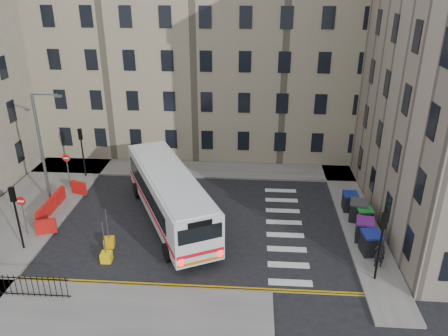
# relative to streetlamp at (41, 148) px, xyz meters

# --- Properties ---
(ground) EXTENTS (120.00, 120.00, 0.00)m
(ground) POSITION_rel_streetlamp_xyz_m (13.00, -2.00, -4.34)
(ground) COLOR black
(ground) RESTS_ON ground
(pavement_north) EXTENTS (36.00, 3.20, 0.15)m
(pavement_north) POSITION_rel_streetlamp_xyz_m (7.00, 6.60, -4.26)
(pavement_north) COLOR slate
(pavement_north) RESTS_ON ground
(pavement_east) EXTENTS (2.40, 26.00, 0.15)m
(pavement_east) POSITION_rel_streetlamp_xyz_m (22.00, 2.00, -4.26)
(pavement_east) COLOR slate
(pavement_east) RESTS_ON ground
(pavement_west) EXTENTS (6.00, 22.00, 0.15)m
(pavement_west) POSITION_rel_streetlamp_xyz_m (-1.00, -1.00, -4.26)
(pavement_west) COLOR slate
(pavement_west) RESTS_ON ground
(pavement_sw) EXTENTS (20.00, 6.00, 0.15)m
(pavement_sw) POSITION_rel_streetlamp_xyz_m (6.00, -12.00, -4.26)
(pavement_sw) COLOR slate
(pavement_sw) RESTS_ON ground
(terrace_north) EXTENTS (38.30, 10.80, 17.20)m
(terrace_north) POSITION_rel_streetlamp_xyz_m (6.00, 13.50, 4.28)
(terrace_north) COLOR gray
(terrace_north) RESTS_ON ground
(traffic_light_east) EXTENTS (0.28, 0.22, 4.10)m
(traffic_light_east) POSITION_rel_streetlamp_xyz_m (21.60, -7.50, -1.47)
(traffic_light_east) COLOR black
(traffic_light_east) RESTS_ON pavement_east
(traffic_light_nw) EXTENTS (0.28, 0.22, 4.10)m
(traffic_light_nw) POSITION_rel_streetlamp_xyz_m (1.00, 4.50, -1.47)
(traffic_light_nw) COLOR black
(traffic_light_nw) RESTS_ON pavement_west
(traffic_light_sw) EXTENTS (0.28, 0.22, 4.10)m
(traffic_light_sw) POSITION_rel_streetlamp_xyz_m (1.00, -6.00, -1.47)
(traffic_light_sw) COLOR black
(traffic_light_sw) RESTS_ON pavement_west
(streetlamp) EXTENTS (0.50, 0.22, 8.14)m
(streetlamp) POSITION_rel_streetlamp_xyz_m (0.00, 0.00, 0.00)
(streetlamp) COLOR #595B5E
(streetlamp) RESTS_ON pavement_west
(no_entry_north) EXTENTS (0.60, 0.08, 3.00)m
(no_entry_north) POSITION_rel_streetlamp_xyz_m (0.50, 2.50, -2.26)
(no_entry_north) COLOR #595B5E
(no_entry_north) RESTS_ON pavement_west
(no_entry_south) EXTENTS (0.60, 0.08, 3.00)m
(no_entry_south) POSITION_rel_streetlamp_xyz_m (0.50, -4.50, -2.26)
(no_entry_south) COLOR #595B5E
(no_entry_south) RESTS_ON pavement_west
(roadworks_barriers) EXTENTS (1.66, 6.26, 1.00)m
(roadworks_barriers) POSITION_rel_streetlamp_xyz_m (1.16, -1.50, -3.69)
(roadworks_barriers) COLOR red
(roadworks_barriers) RESTS_ON pavement_west
(bus) EXTENTS (8.13, 12.59, 3.44)m
(bus) POSITION_rel_streetlamp_xyz_m (9.27, -1.84, -2.35)
(bus) COLOR silver
(bus) RESTS_ON ground
(wheelie_bin_a) EXTENTS (1.19, 1.33, 1.35)m
(wheelie_bin_a) POSITION_rel_streetlamp_xyz_m (21.88, -5.03, -3.50)
(wheelie_bin_a) COLOR black
(wheelie_bin_a) RESTS_ON pavement_east
(wheelie_bin_b) EXTENTS (1.34, 1.46, 1.39)m
(wheelie_bin_b) POSITION_rel_streetlamp_xyz_m (21.83, -3.60, -3.49)
(wheelie_bin_b) COLOR black
(wheelie_bin_b) RESTS_ON pavement_east
(wheelie_bin_c) EXTENTS (1.02, 1.16, 1.23)m
(wheelie_bin_c) POSITION_rel_streetlamp_xyz_m (22.20, -1.78, -3.57)
(wheelie_bin_c) COLOR black
(wheelie_bin_c) RESTS_ON pavement_east
(wheelie_bin_d) EXTENTS (1.37, 1.48, 1.37)m
(wheelie_bin_d) POSITION_rel_streetlamp_xyz_m (21.93, -1.12, -3.50)
(wheelie_bin_d) COLOR black
(wheelie_bin_d) RESTS_ON pavement_east
(wheelie_bin_e) EXTENTS (1.00, 1.15, 1.26)m
(wheelie_bin_e) POSITION_rel_streetlamp_xyz_m (21.68, 0.26, -3.55)
(wheelie_bin_e) COLOR black
(wheelie_bin_e) RESTS_ON pavement_east
(pedestrian) EXTENTS (0.64, 0.44, 1.72)m
(pedestrian) POSITION_rel_streetlamp_xyz_m (22.02, -6.36, -3.33)
(pedestrian) COLOR black
(pedestrian) RESTS_ON pavement_east
(bollard_yellow) EXTENTS (0.63, 0.63, 0.60)m
(bollard_yellow) POSITION_rel_streetlamp_xyz_m (6.40, -6.79, -4.04)
(bollard_yellow) COLOR yellow
(bollard_yellow) RESTS_ON ground
(bollard_chevron) EXTENTS (0.69, 0.69, 0.60)m
(bollard_chevron) POSITION_rel_streetlamp_xyz_m (6.09, -5.27, -4.04)
(bollard_chevron) COLOR #F1A10E
(bollard_chevron) RESTS_ON ground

